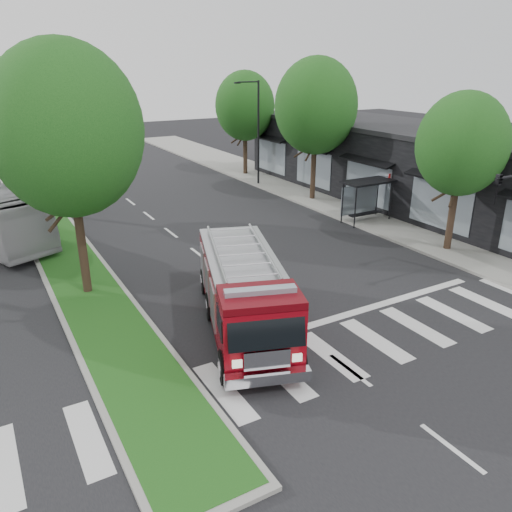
% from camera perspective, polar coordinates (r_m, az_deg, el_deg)
% --- Properties ---
extents(ground, '(140.00, 140.00, 0.00)m').
position_cam_1_polar(ground, '(19.39, 3.05, -7.15)').
color(ground, black).
rests_on(ground, ground).
extents(sidewalk_right, '(5.00, 80.00, 0.15)m').
position_cam_1_polar(sidewalk_right, '(33.92, 11.78, 5.13)').
color(sidewalk_right, gray).
rests_on(sidewalk_right, ground).
extents(median, '(3.00, 50.00, 0.15)m').
position_cam_1_polar(median, '(33.71, -22.99, 3.78)').
color(median, gray).
rests_on(median, ground).
extents(storefront_row, '(8.00, 30.00, 5.00)m').
position_cam_1_polar(storefront_row, '(36.46, 17.48, 9.64)').
color(storefront_row, black).
rests_on(storefront_row, ground).
extents(bus_shelter, '(3.20, 1.60, 2.61)m').
position_cam_1_polar(bus_shelter, '(31.26, 12.46, 7.45)').
color(bus_shelter, black).
rests_on(bus_shelter, ground).
extents(tree_right_near, '(4.40, 4.40, 8.05)m').
position_cam_1_polar(tree_right_near, '(26.72, 22.48, 11.69)').
color(tree_right_near, black).
rests_on(tree_right_near, ground).
extents(tree_right_mid, '(5.60, 5.60, 9.72)m').
position_cam_1_polar(tree_right_mid, '(35.25, 6.87, 16.63)').
color(tree_right_mid, black).
rests_on(tree_right_mid, ground).
extents(tree_right_far, '(5.00, 5.00, 8.73)m').
position_cam_1_polar(tree_right_far, '(43.72, -1.28, 16.76)').
color(tree_right_far, black).
rests_on(tree_right_far, ground).
extents(tree_median_near, '(5.80, 5.80, 10.16)m').
position_cam_1_polar(tree_median_near, '(20.69, -20.84, 13.25)').
color(tree_median_near, black).
rests_on(tree_median_near, ground).
extents(tree_median_far, '(5.60, 5.60, 9.72)m').
position_cam_1_polar(tree_median_far, '(34.55, -25.02, 14.80)').
color(tree_median_far, black).
rests_on(tree_median_far, ground).
extents(streetlight_right_far, '(2.11, 0.20, 8.00)m').
position_cam_1_polar(streetlight_right_far, '(39.82, 0.08, 14.37)').
color(streetlight_right_far, black).
rests_on(streetlight_right_far, ground).
extents(fire_engine, '(5.17, 8.88, 2.96)m').
position_cam_1_polar(fire_engine, '(18.14, -1.36, -4.20)').
color(fire_engine, '#56040B').
rests_on(fire_engine, ground).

